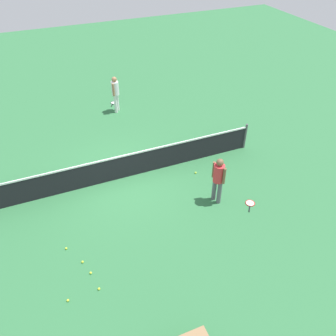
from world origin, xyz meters
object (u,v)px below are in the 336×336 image
Objects in this scene: tennis_ball_near_player at (91,273)px; tennis_ball_stray_left at (83,262)px; tennis_racket_far_player at (114,103)px; tennis_ball_midcourt at (196,173)px; tennis_ball_stray_right at (99,289)px; player_far_side at (115,91)px; tennis_ball_by_net at (66,248)px; player_near_side at (218,177)px; tennis_ball_baseline at (68,300)px; tennis_racket_near_player at (250,204)px.

tennis_ball_near_player is 0.45m from tennis_ball_stray_left.
tennis_racket_far_player is 8.84× the size of tennis_ball_midcourt.
tennis_racket_far_player is 10.29m from tennis_ball_stray_right.
tennis_ball_near_player is at bearing -110.33° from player_far_side.
tennis_ball_by_net is (-3.58, -7.34, -0.98)m from player_far_side.
tennis_ball_stray_left is (-0.13, 0.43, 0.00)m from tennis_ball_near_player.
player_near_side is at bearing -80.97° from tennis_racket_far_player.
tennis_ball_stray_left is at bearing -110.49° from tennis_racket_far_player.
tennis_ball_baseline is (-0.23, -1.65, 0.00)m from tennis_ball_by_net.
player_far_side is 8.15m from tennis_racket_near_player.
player_far_side is at bearing 63.95° from tennis_ball_by_net.
tennis_racket_far_player is at bearing 71.12° from tennis_ball_near_player.
player_far_side is at bearing 103.39° from tennis_ball_midcourt.
player_near_side reaches higher than tennis_ball_stray_right.
player_far_side is at bearing -93.48° from tennis_racket_far_player.
player_near_side is 1.50m from tennis_racket_near_player.
tennis_ball_stray_left is at bearing -177.78° from tennis_racket_near_player.
player_far_side reaches higher than tennis_ball_baseline.
tennis_ball_baseline is (-6.11, -1.22, 0.02)m from tennis_racket_near_player.
tennis_ball_by_net is 1.72m from tennis_ball_stray_right.
tennis_ball_midcourt and tennis_ball_baseline have the same top height.
player_far_side is 8.22m from tennis_ball_by_net.
tennis_ball_stray_left reaches higher than tennis_racket_near_player.
tennis_racket_far_player is 8.84× the size of tennis_ball_stray_right.
tennis_ball_stray_right is at bearing 1.59° from tennis_ball_baseline.
player_near_side is 4.80m from tennis_ball_stray_right.
tennis_ball_midcourt is (1.34, -5.65, -0.98)m from player_far_side.
player_near_side is 1.00× the size of player_far_side.
player_near_side is 4.74m from tennis_ball_stray_left.
tennis_racket_near_player is 8.55× the size of tennis_ball_by_net.
tennis_ball_midcourt is at bearing 31.79° from tennis_ball_near_player.
tennis_ball_baseline is at bearing -168.67° from tennis_racket_near_player.
tennis_ball_midcourt is 1.00× the size of tennis_ball_baseline.
tennis_racket_near_player is 5.46m from tennis_ball_stray_right.
tennis_ball_by_net is at bearing -161.08° from tennis_ball_midcourt.
tennis_ball_baseline is 1.00× the size of tennis_ball_stray_left.
player_far_side is at bearing 71.35° from tennis_ball_stray_right.
tennis_racket_far_player is 8.84× the size of tennis_ball_near_player.
tennis_ball_midcourt is at bearing 37.20° from tennis_ball_stray_right.
tennis_ball_near_player is 0.56m from tennis_ball_stray_right.
tennis_ball_by_net is at bearing 82.12° from tennis_ball_baseline.
tennis_ball_stray_right is (-3.08, -9.81, 0.02)m from tennis_racket_far_player.
tennis_ball_stray_left is at bearing 106.68° from tennis_ball_near_player.
tennis_racket_near_player is at bearing 2.22° from tennis_ball_stray_left.
tennis_racket_near_player is at bearing 12.73° from tennis_ball_stray_right.
tennis_ball_midcourt is 5.49m from tennis_ball_stray_right.
tennis_racket_far_player is 8.84× the size of tennis_ball_by_net.
tennis_ball_stray_left is (0.57, 1.01, 0.00)m from tennis_ball_baseline.
tennis_ball_near_player is 1.00× the size of tennis_ball_baseline.
tennis_ball_baseline is 0.79m from tennis_ball_stray_right.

